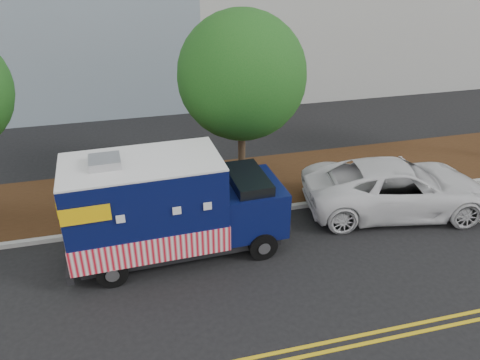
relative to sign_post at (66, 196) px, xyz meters
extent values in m
plane|color=black|center=(4.12, -1.96, -1.20)|extent=(120.00, 120.00, 0.00)
cube|color=#9E9E99|center=(4.12, -0.56, -1.12)|extent=(120.00, 0.18, 0.15)
cube|color=#331D0E|center=(4.12, 1.54, -1.12)|extent=(120.00, 4.00, 0.15)
cube|color=gold|center=(4.12, -6.41, -1.19)|extent=(120.00, 0.10, 0.01)
cylinder|color=#38281C|center=(5.92, 1.30, 0.37)|extent=(0.26, 0.26, 3.14)
sphere|color=#195417|center=(5.92, 1.30, 3.02)|extent=(4.29, 4.29, 4.29)
cube|color=#473828|center=(0.00, 0.00, 0.00)|extent=(0.06, 0.06, 2.40)
cube|color=black|center=(3.19, -2.02, -0.78)|extent=(5.66, 2.10, 0.28)
cube|color=#091042|center=(2.29, -2.05, 0.60)|extent=(4.28, 2.45, 2.40)
cube|color=red|center=(2.29, -2.05, -0.25)|extent=(4.32, 2.51, 0.75)
cube|color=white|center=(2.29, -2.05, 1.82)|extent=(4.28, 2.45, 0.06)
cube|color=#B7B7BA|center=(1.39, -2.09, 1.95)|extent=(0.83, 0.83, 0.22)
cube|color=#091042|center=(5.29, -1.94, 0.05)|extent=(1.88, 2.21, 1.40)
cube|color=black|center=(5.24, -1.94, 0.72)|extent=(1.07, 1.98, 0.65)
cube|color=black|center=(6.21, -1.91, -0.42)|extent=(0.15, 2.00, 0.30)
cube|color=black|center=(0.15, -2.13, -0.75)|extent=(0.26, 2.25, 0.28)
cube|color=#B7B7BA|center=(0.18, -2.13, 0.65)|extent=(0.11, 1.80, 1.90)
cube|color=#B7B7BA|center=(2.55, -0.85, 0.65)|extent=(1.80, 0.11, 1.10)
cube|color=yellow|center=(0.84, -3.30, 1.15)|extent=(1.20, 0.06, 0.45)
cube|color=yellow|center=(0.75, -0.92, 1.15)|extent=(1.20, 0.06, 0.45)
cylinder|color=black|center=(5.43, -2.96, -0.78)|extent=(0.85, 0.31, 0.84)
cylinder|color=black|center=(5.35, -0.92, -0.78)|extent=(0.85, 0.31, 0.84)
cylinder|color=black|center=(1.23, -3.11, -0.78)|extent=(0.85, 0.31, 0.84)
cylinder|color=black|center=(1.16, -1.07, -0.78)|extent=(0.85, 0.31, 0.84)
imported|color=white|center=(10.55, -1.48, -0.34)|extent=(6.61, 3.91, 1.72)
camera|label=1|loc=(2.05, -13.45, 7.04)|focal=35.00mm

